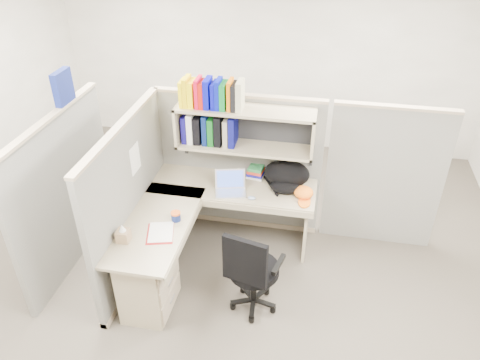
% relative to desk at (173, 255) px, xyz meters
% --- Properties ---
extents(ground, '(6.00, 6.00, 0.00)m').
position_rel_desk_xyz_m(ground, '(0.41, 0.29, -0.44)').
color(ground, '#3B352D').
rests_on(ground, ground).
extents(room_shell, '(6.00, 6.00, 6.00)m').
position_rel_desk_xyz_m(room_shell, '(0.41, 0.29, 1.18)').
color(room_shell, '#A7A197').
rests_on(room_shell, ground).
extents(cubicle, '(3.79, 1.84, 1.95)m').
position_rel_desk_xyz_m(cubicle, '(0.04, 0.74, 0.47)').
color(cubicle, '#5F5E5A').
rests_on(cubicle, ground).
extents(desk, '(1.74, 1.75, 0.73)m').
position_rel_desk_xyz_m(desk, '(0.00, 0.00, 0.00)').
color(desk, gray).
rests_on(desk, ground).
extents(laptop, '(0.38, 0.38, 0.22)m').
position_rel_desk_xyz_m(laptop, '(0.41, 0.71, 0.40)').
color(laptop, silver).
rests_on(laptop, desk).
extents(backpack, '(0.54, 0.45, 0.28)m').
position_rel_desk_xyz_m(backpack, '(0.96, 0.92, 0.43)').
color(backpack, black).
rests_on(backpack, desk).
extents(orange_cap, '(0.24, 0.26, 0.11)m').
position_rel_desk_xyz_m(orange_cap, '(1.15, 0.79, 0.34)').
color(orange_cap, orange).
rests_on(orange_cap, desk).
extents(snack_canister, '(0.09, 0.09, 0.09)m').
position_rel_desk_xyz_m(snack_canister, '(0.00, 0.17, 0.34)').
color(snack_canister, '#0E1B54').
rests_on(snack_canister, desk).
extents(tissue_box, '(0.12, 0.12, 0.18)m').
position_rel_desk_xyz_m(tissue_box, '(-0.36, -0.21, 0.38)').
color(tissue_box, '#A2815B').
rests_on(tissue_box, desk).
extents(mouse, '(0.09, 0.06, 0.03)m').
position_rel_desk_xyz_m(mouse, '(0.64, 0.65, 0.31)').
color(mouse, '#7D92B1').
rests_on(mouse, desk).
extents(paper_cup, '(0.09, 0.09, 0.10)m').
position_rel_desk_xyz_m(paper_cup, '(0.44, 1.02, 0.34)').
color(paper_cup, silver).
rests_on(paper_cup, desk).
extents(book_stack, '(0.21, 0.26, 0.12)m').
position_rel_desk_xyz_m(book_stack, '(0.62, 1.12, 0.35)').
color(book_stack, gray).
rests_on(book_stack, desk).
extents(loose_paper, '(0.29, 0.34, 0.00)m').
position_rel_desk_xyz_m(loose_paper, '(-0.08, -0.03, 0.29)').
color(loose_paper, silver).
rests_on(loose_paper, desk).
extents(task_chair, '(0.55, 0.50, 0.97)m').
position_rel_desk_xyz_m(task_chair, '(0.79, -0.12, -0.10)').
color(task_chair, black).
rests_on(task_chair, ground).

